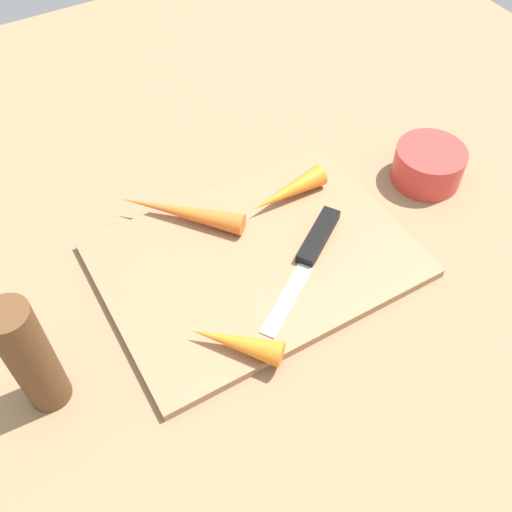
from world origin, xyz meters
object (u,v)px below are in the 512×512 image
at_px(cutting_board, 256,259).
at_px(small_bowl, 428,165).
at_px(carrot_medium, 287,192).
at_px(pepper_grinder, 30,358).
at_px(carrot_longest, 181,212).
at_px(knife, 314,244).
at_px(carrot_shortest, 236,342).

relative_size(cutting_board, small_bowl, 3.88).
height_order(carrot_medium, pepper_grinder, pepper_grinder).
xyz_separation_m(cutting_board, carrot_longest, (-0.05, 0.10, 0.02)).
relative_size(knife, carrot_shortest, 1.77).
height_order(knife, small_bowl, small_bowl).
distance_m(carrot_shortest, carrot_medium, 0.23).
xyz_separation_m(carrot_shortest, small_bowl, (0.35, 0.11, -0.00)).
bearing_deg(small_bowl, pepper_grinder, -174.19).
relative_size(carrot_medium, small_bowl, 1.17).
bearing_deg(cutting_board, knife, -19.00).
bearing_deg(small_bowl, carrot_longest, 164.78).
bearing_deg(knife, carrot_longest, -79.89).
distance_m(carrot_shortest, carrot_longest, 0.20).
relative_size(carrot_medium, pepper_grinder, 0.74).
bearing_deg(small_bowl, cutting_board, -177.70).
bearing_deg(cutting_board, small_bowl, 2.30).
bearing_deg(pepper_grinder, carrot_shortest, -16.66).
bearing_deg(carrot_shortest, cutting_board, -82.21).
xyz_separation_m(carrot_shortest, carrot_medium, (0.16, 0.16, 0.00)).
bearing_deg(carrot_shortest, small_bowl, -115.29).
xyz_separation_m(knife, carrot_medium, (0.01, 0.08, 0.01)).
xyz_separation_m(cutting_board, small_bowl, (0.27, 0.01, 0.02)).
height_order(carrot_shortest, pepper_grinder, pepper_grinder).
xyz_separation_m(knife, carrot_longest, (-0.12, 0.12, 0.01)).
height_order(cutting_board, carrot_shortest, carrot_shortest).
xyz_separation_m(knife, pepper_grinder, (-0.33, -0.02, 0.06)).
relative_size(carrot_shortest, carrot_longest, 0.62).
relative_size(carrot_longest, carrot_medium, 1.48).
height_order(knife, carrot_longest, carrot_longest).
bearing_deg(knife, carrot_medium, -133.49).
bearing_deg(pepper_grinder, small_bowl, 5.81).
bearing_deg(knife, carrot_shortest, -6.87).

